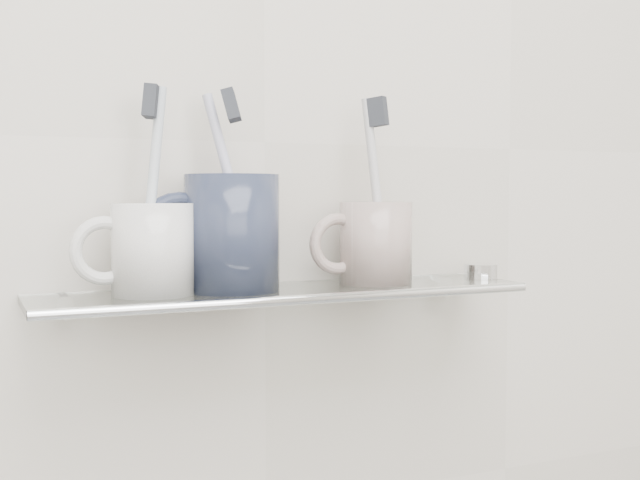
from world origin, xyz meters
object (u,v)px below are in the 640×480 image
mug_left (153,249)px  mug_right (376,243)px  mug_center (232,233)px  shelf_glass (287,293)px

mug_left → mug_right: bearing=20.7°
mug_left → mug_center: (0.08, 0.00, 0.01)m
mug_center → mug_right: bearing=11.6°
mug_left → mug_right: (0.24, 0.00, 0.00)m
mug_center → mug_left: bearing=-168.4°
shelf_glass → mug_right: (0.10, 0.00, 0.05)m
shelf_glass → mug_left: mug_left is taller
mug_right → mug_center: bearing=156.9°
shelf_glass → mug_left: 0.14m
shelf_glass → mug_center: bearing=174.8°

